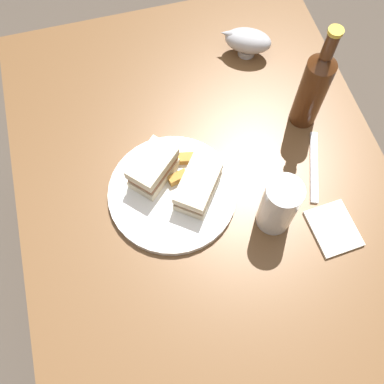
# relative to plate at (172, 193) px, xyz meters

# --- Properties ---
(ground_plane) EXTENTS (6.00, 6.00, 0.00)m
(ground_plane) POSITION_rel_plate_xyz_m (-0.04, -0.08, -0.73)
(ground_plane) COLOR #4C4238
(dining_table) EXTENTS (1.20, 0.83, 0.72)m
(dining_table) POSITION_rel_plate_xyz_m (-0.04, -0.08, -0.37)
(dining_table) COLOR brown
(dining_table) RESTS_ON ground
(plate) EXTENTS (0.28, 0.28, 0.02)m
(plate) POSITION_rel_plate_xyz_m (0.00, 0.00, 0.00)
(plate) COLOR white
(plate) RESTS_ON dining_table
(sandwich_half_left) EXTENTS (0.14, 0.13, 0.06)m
(sandwich_half_left) POSITION_rel_plate_xyz_m (-0.02, -0.05, 0.04)
(sandwich_half_left) COLOR beige
(sandwich_half_left) RESTS_ON plate
(sandwich_half_right) EXTENTS (0.12, 0.12, 0.07)m
(sandwich_half_right) POSITION_rel_plate_xyz_m (0.05, 0.03, 0.04)
(sandwich_half_right) COLOR beige
(sandwich_half_right) RESTS_ON plate
(potato_wedge_front) EXTENTS (0.05, 0.05, 0.02)m
(potato_wedge_front) POSITION_rel_plate_xyz_m (0.01, -0.03, 0.02)
(potato_wedge_front) COLOR #AD702D
(potato_wedge_front) RESTS_ON plate
(potato_wedge_middle) EXTENTS (0.03, 0.05, 0.02)m
(potato_wedge_middle) POSITION_rel_plate_xyz_m (0.02, -0.02, 0.02)
(potato_wedge_middle) COLOR #B77F33
(potato_wedge_middle) RESTS_ON plate
(potato_wedge_back) EXTENTS (0.05, 0.03, 0.02)m
(potato_wedge_back) POSITION_rel_plate_xyz_m (0.07, 0.01, 0.02)
(potato_wedge_back) COLOR #B77F33
(potato_wedge_back) RESTS_ON plate
(potato_wedge_left_edge) EXTENTS (0.03, 0.06, 0.02)m
(potato_wedge_left_edge) POSITION_rel_plate_xyz_m (0.07, -0.05, 0.02)
(potato_wedge_left_edge) COLOR #B77F33
(potato_wedge_left_edge) RESTS_ON plate
(pint_glass) EXTENTS (0.07, 0.07, 0.15)m
(pint_glass) POSITION_rel_plate_xyz_m (-0.11, -0.19, 0.06)
(pint_glass) COLOR white
(pint_glass) RESTS_ON dining_table
(gravy_boat) EXTENTS (0.11, 0.13, 0.07)m
(gravy_boat) POSITION_rel_plate_xyz_m (0.34, -0.28, 0.04)
(gravy_boat) COLOR #B7B7BC
(gravy_boat) RESTS_ON dining_table
(cider_bottle) EXTENTS (0.06, 0.06, 0.28)m
(cider_bottle) POSITION_rel_plate_xyz_m (0.12, -0.35, 0.10)
(cider_bottle) COLOR #47230F
(cider_bottle) RESTS_ON dining_table
(napkin) EXTENTS (0.12, 0.10, 0.01)m
(napkin) POSITION_rel_plate_xyz_m (-0.17, -0.31, -0.00)
(napkin) COLOR silver
(napkin) RESTS_ON dining_table
(fork) EXTENTS (0.17, 0.08, 0.01)m
(fork) POSITION_rel_plate_xyz_m (-0.02, -0.32, -0.00)
(fork) COLOR silver
(fork) RESTS_ON dining_table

